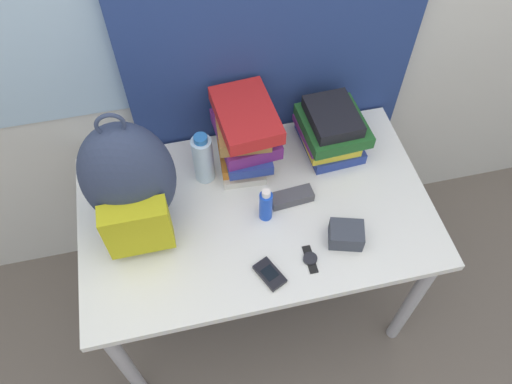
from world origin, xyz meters
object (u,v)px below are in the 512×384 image
at_px(sunscreen_bottle, 266,205).
at_px(water_bottle, 203,158).
at_px(book_stack_center, 331,130).
at_px(camera_pouch, 346,235).
at_px(sunglasses_case, 292,197).
at_px(book_stack_left, 244,135).
at_px(wristwatch, 310,259).
at_px(cell_phone, 270,274).
at_px(sports_bottle, 237,154).
at_px(backpack, 129,182).

bearing_deg(sunscreen_bottle, water_bottle, 128.64).
height_order(book_stack_center, camera_pouch, book_stack_center).
bearing_deg(water_bottle, sunglasses_case, -31.89).
bearing_deg(camera_pouch, book_stack_left, 122.33).
height_order(sunscreen_bottle, wristwatch, sunscreen_bottle).
distance_m(sunscreen_bottle, cell_phone, 0.23).
relative_size(water_bottle, sports_bottle, 0.83).
xyz_separation_m(cell_phone, wristwatch, (0.14, 0.02, -0.00)).
bearing_deg(sunglasses_case, cell_phone, -118.47).
height_order(backpack, sunglasses_case, backpack).
distance_m(book_stack_left, camera_pouch, 0.49).
distance_m(book_stack_center, camera_pouch, 0.41).
bearing_deg(book_stack_center, backpack, -166.74).
relative_size(backpack, sunglasses_case, 3.23).
height_order(cell_phone, sunglasses_case, sunglasses_case).
bearing_deg(wristwatch, sunglasses_case, 89.51).
bearing_deg(wristwatch, book_stack_left, 105.06).
relative_size(cell_phone, wristwatch, 1.19).
relative_size(sports_bottle, sunglasses_case, 1.67).
bearing_deg(cell_phone, book_stack_center, 54.01).
height_order(sunglasses_case, camera_pouch, camera_pouch).
height_order(sports_bottle, wristwatch, sports_bottle).
xyz_separation_m(book_stack_left, book_stack_center, (0.32, -0.00, -0.05)).
height_order(backpack, camera_pouch, backpack).
distance_m(camera_pouch, wristwatch, 0.14).
relative_size(water_bottle, cell_phone, 1.78).
distance_m(water_bottle, camera_pouch, 0.55).
bearing_deg(book_stack_center, sunglasses_case, -133.86).
distance_m(sports_bottle, cell_phone, 0.43).
xyz_separation_m(book_stack_center, wristwatch, (-0.20, -0.45, -0.09)).
distance_m(book_stack_center, cell_phone, 0.59).
relative_size(book_stack_center, water_bottle, 1.28).
height_order(sports_bottle, sunglasses_case, sports_bottle).
bearing_deg(backpack, water_bottle, 28.98).
xyz_separation_m(book_stack_center, camera_pouch, (-0.07, -0.40, -0.06)).
distance_m(backpack, sunglasses_case, 0.56).
relative_size(book_stack_center, cell_phone, 2.28).
bearing_deg(cell_phone, wristwatch, 9.99).
bearing_deg(backpack, sports_bottle, 17.14).
relative_size(book_stack_left, wristwatch, 2.90).
bearing_deg(camera_pouch, book_stack_center, 80.45).
height_order(book_stack_center, sunscreen_bottle, book_stack_center).
height_order(book_stack_left, sunglasses_case, book_stack_left).
height_order(water_bottle, wristwatch, water_bottle).
relative_size(book_stack_center, wristwatch, 2.71).
xyz_separation_m(book_stack_left, camera_pouch, (0.25, -0.40, -0.11)).
bearing_deg(cell_phone, sunglasses_case, 61.53).
bearing_deg(wristwatch, book_stack_center, 65.74).
relative_size(sports_bottle, camera_pouch, 1.97).
relative_size(sunscreen_bottle, sunglasses_case, 0.95).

